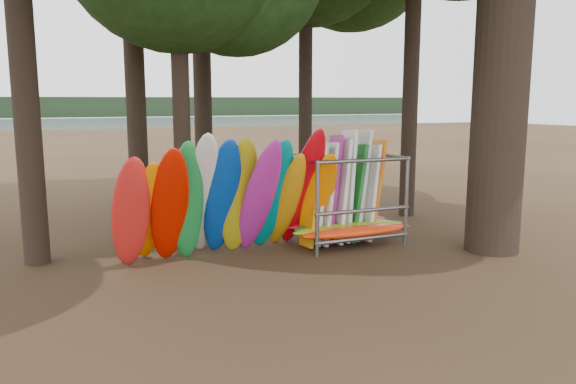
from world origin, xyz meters
name	(u,v)px	position (x,y,z in m)	size (l,w,h in m)	color
ground	(309,273)	(0.00, 0.00, 0.00)	(120.00, 120.00, 0.00)	#47331E
lake	(92,129)	(0.00, 60.00, 0.00)	(160.00, 160.00, 0.00)	gray
far_shore	(74,107)	(0.00, 110.00, 2.00)	(160.00, 4.00, 4.00)	black
kayak_row	(234,200)	(-1.04, 1.63, 1.28)	(5.06, 2.29, 2.98)	red
storage_rack	(347,203)	(1.80, 1.75, 1.00)	(2.95, 1.55, 2.73)	slate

